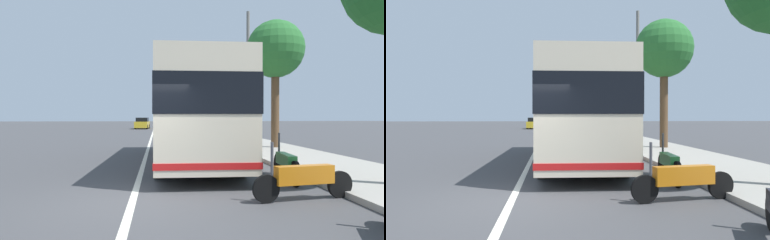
# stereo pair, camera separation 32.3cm
# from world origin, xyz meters

# --- Properties ---
(ground_plane) EXTENTS (220.00, 220.00, 0.00)m
(ground_plane) POSITION_xyz_m (0.00, 0.00, 0.00)
(ground_plane) COLOR #424244
(sidewalk_curb) EXTENTS (110.00, 3.60, 0.14)m
(sidewalk_curb) POSITION_xyz_m (10.00, -6.34, 0.07)
(sidewalk_curb) COLOR #9E998E
(sidewalk_curb) RESTS_ON ground
(lane_divider_line) EXTENTS (110.00, 0.16, 0.01)m
(lane_divider_line) POSITION_xyz_m (10.00, 0.00, 0.00)
(lane_divider_line) COLOR silver
(lane_divider_line) RESTS_ON ground
(coach_bus) EXTENTS (10.32, 2.84, 3.50)m
(coach_bus) POSITION_xyz_m (5.64, -1.82, 1.95)
(coach_bus) COLOR beige
(coach_bus) RESTS_ON ground
(motorcycle_nearest_curb) EXTENTS (0.43, 2.32, 1.24)m
(motorcycle_nearest_curb) POSITION_xyz_m (-0.39, -3.56, 0.47)
(motorcycle_nearest_curb) COLOR black
(motorcycle_nearest_curb) RESTS_ON ground
(motorcycle_by_tree) EXTENTS (2.23, 0.35, 1.28)m
(motorcycle_by_tree) POSITION_xyz_m (1.68, -4.02, 0.48)
(motorcycle_by_tree) COLOR black
(motorcycle_by_tree) RESTS_ON ground
(car_side_street) EXTENTS (3.92, 1.93, 1.45)m
(car_side_street) POSITION_xyz_m (40.94, -1.99, 0.68)
(car_side_street) COLOR silver
(car_side_street) RESTS_ON ground
(car_behind_bus) EXTENTS (4.23, 2.04, 1.58)m
(car_behind_bus) POSITION_xyz_m (39.40, 1.64, 0.75)
(car_behind_bus) COLOR gold
(car_behind_bus) RESTS_ON ground
(roadside_tree_mid_block) EXTENTS (3.02, 3.02, 6.83)m
(roadside_tree_mid_block) POSITION_xyz_m (9.70, -6.70, 5.23)
(roadside_tree_mid_block) COLOR brown
(roadside_tree_mid_block) RESTS_ON ground
(utility_pole) EXTENTS (0.21, 0.21, 8.71)m
(utility_pole) POSITION_xyz_m (14.14, -6.49, 4.36)
(utility_pole) COLOR slate
(utility_pole) RESTS_ON ground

